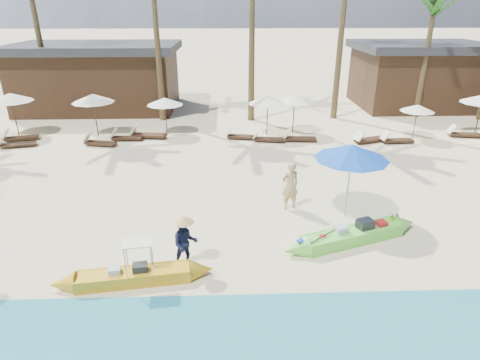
{
  "coord_description": "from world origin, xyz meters",
  "views": [
    {
      "loc": [
        0.62,
        -10.48,
        6.63
      ],
      "look_at": [
        1.05,
        2.0,
        1.16
      ],
      "focal_mm": 30.0,
      "sensor_mm": 36.0,
      "label": 1
    }
  ],
  "objects_px": {
    "green_canoe": "(353,235)",
    "blue_umbrella": "(352,152)",
    "yellow_canoe": "(134,276)",
    "tourist": "(290,186)"
  },
  "relations": [
    {
      "from": "tourist",
      "to": "green_canoe",
      "type": "bearing_deg",
      "value": 107.75
    },
    {
      "from": "yellow_canoe",
      "to": "tourist",
      "type": "relative_size",
      "value": 2.63
    },
    {
      "from": "green_canoe",
      "to": "blue_umbrella",
      "type": "height_order",
      "value": "blue_umbrella"
    },
    {
      "from": "tourist",
      "to": "yellow_canoe",
      "type": "bearing_deg",
      "value": 23.06
    },
    {
      "from": "green_canoe",
      "to": "yellow_canoe",
      "type": "distance_m",
      "value": 6.47
    },
    {
      "from": "green_canoe",
      "to": "blue_umbrella",
      "type": "relative_size",
      "value": 1.96
    },
    {
      "from": "green_canoe",
      "to": "yellow_canoe",
      "type": "bearing_deg",
      "value": 176.38
    },
    {
      "from": "green_canoe",
      "to": "tourist",
      "type": "xyz_separation_m",
      "value": [
        -1.6,
        2.25,
        0.65
      ]
    },
    {
      "from": "yellow_canoe",
      "to": "tourist",
      "type": "xyz_separation_m",
      "value": [
        4.63,
        4.0,
        0.68
      ]
    },
    {
      "from": "yellow_canoe",
      "to": "tourist",
      "type": "bearing_deg",
      "value": 32.93
    }
  ]
}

